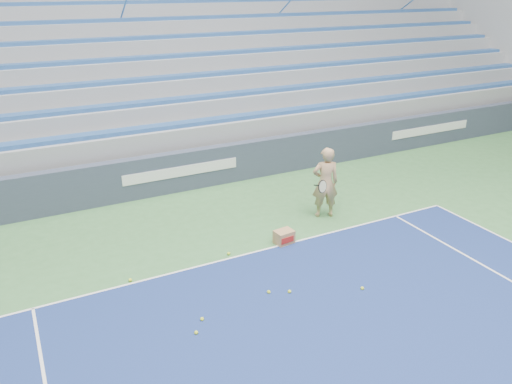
{
  "coord_description": "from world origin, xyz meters",
  "views": [
    {
      "loc": [
        -3.93,
        3.65,
        5.29
      ],
      "look_at": [
        0.53,
        12.38,
        1.15
      ],
      "focal_mm": 35.0,
      "sensor_mm": 36.0,
      "label": 1
    }
  ],
  "objects": [
    {
      "name": "tennis_player",
      "position": [
        2.56,
        12.72,
        0.88
      ],
      "size": [
        0.98,
        0.92,
        1.75
      ],
      "color": "tan",
      "rests_on": "ground"
    },
    {
      "name": "ball_box",
      "position": [
        1.0,
        11.96,
        0.15
      ],
      "size": [
        0.43,
        0.35,
        0.3
      ],
      "color": "#A77B50",
      "rests_on": "ground"
    },
    {
      "name": "bleachers",
      "position": [
        0.0,
        21.6,
        2.36
      ],
      "size": [
        31.0,
        9.15,
        7.3
      ],
      "color": "gray",
      "rests_on": "ground"
    },
    {
      "name": "tennis_ball_1",
      "position": [
        -1.81,
        9.94,
        0.03
      ],
      "size": [
        0.07,
        0.07,
        0.07
      ],
      "primitive_type": "sphere",
      "color": "#D8EB30",
      "rests_on": "ground"
    },
    {
      "name": "sponsor_barrier",
      "position": [
        0.0,
        15.88,
        0.55
      ],
      "size": [
        30.0,
        0.32,
        1.1
      ],
      "color": "#353E51",
      "rests_on": "ground"
    },
    {
      "name": "tennis_ball_2",
      "position": [
        -1.59,
        10.23,
        0.03
      ],
      "size": [
        0.07,
        0.07,
        0.07
      ],
      "primitive_type": "sphere",
      "color": "#D8EB30",
      "rests_on": "ground"
    },
    {
      "name": "tennis_ball_3",
      "position": [
        0.14,
        10.26,
        0.03
      ],
      "size": [
        0.07,
        0.07,
        0.07
      ],
      "primitive_type": "sphere",
      "color": "#D8EB30",
      "rests_on": "ground"
    },
    {
      "name": "tennis_ball_5",
      "position": [
        -2.38,
        11.98,
        0.03
      ],
      "size": [
        0.07,
        0.07,
        0.07
      ],
      "primitive_type": "sphere",
      "color": "#D8EB30",
      "rests_on": "ground"
    },
    {
      "name": "tennis_ball_0",
      "position": [
        1.4,
        9.73,
        0.03
      ],
      "size": [
        0.07,
        0.07,
        0.07
      ],
      "primitive_type": "sphere",
      "color": "#D8EB30",
      "rests_on": "ground"
    },
    {
      "name": "tennis_ball_4",
      "position": [
        -0.28,
        12.04,
        0.03
      ],
      "size": [
        0.07,
        0.07,
        0.07
      ],
      "primitive_type": "sphere",
      "color": "#D8EB30",
      "rests_on": "ground"
    },
    {
      "name": "tennis_ball_6",
      "position": [
        -0.21,
        10.42,
        0.03
      ],
      "size": [
        0.07,
        0.07,
        0.07
      ],
      "primitive_type": "sphere",
      "color": "#D8EB30",
      "rests_on": "ground"
    }
  ]
}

